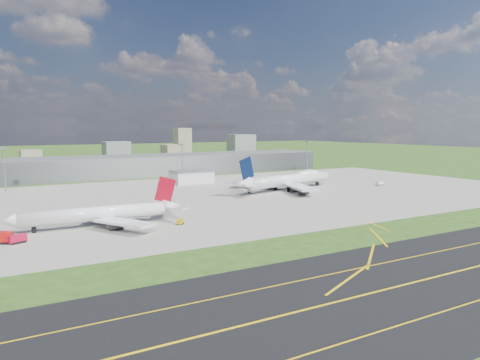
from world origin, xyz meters
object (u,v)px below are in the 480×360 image
tug_yellow (180,222)px  van_white_near (251,191)px  crash_tender (17,239)px  airliner_red_twin (101,214)px  van_white_far (380,183)px  airliner_blue_quad (289,180)px

tug_yellow → van_white_near: bearing=-13.1°
van_white_near → crash_tender: bearing=123.4°
airliner_red_twin → crash_tender: airliner_red_twin is taller
van_white_near → tug_yellow: bearing=138.6°
airliner_red_twin → van_white_near: size_ratio=12.14×
airliner_red_twin → crash_tender: size_ratio=11.19×
van_white_far → airliner_red_twin: bearing=-176.0°
airliner_red_twin → van_white_far: size_ratio=12.28×
van_white_near → van_white_far: bearing=-89.5°
crash_tender → tug_yellow: bearing=-17.2°
airliner_blue_quad → van_white_far: airliner_blue_quad is taller
crash_tender → van_white_near: bearing=7.3°
airliner_red_twin → van_white_far: (185.29, 34.70, -3.43)m
airliner_blue_quad → crash_tender: 163.87m
tug_yellow → van_white_far: van_white_far is taller
airliner_blue_quad → van_white_near: size_ratio=15.17×
airliner_blue_quad → van_white_far: (62.66, -12.48, -4.62)m
van_white_far → van_white_near: bearing=165.8°
airliner_red_twin → van_white_near: airliner_red_twin is taller
airliner_blue_quad → crash_tender: (-152.53, -59.72, -4.50)m
airliner_blue_quad → van_white_near: 27.71m
airliner_red_twin → airliner_blue_quad: airliner_blue_quad is taller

